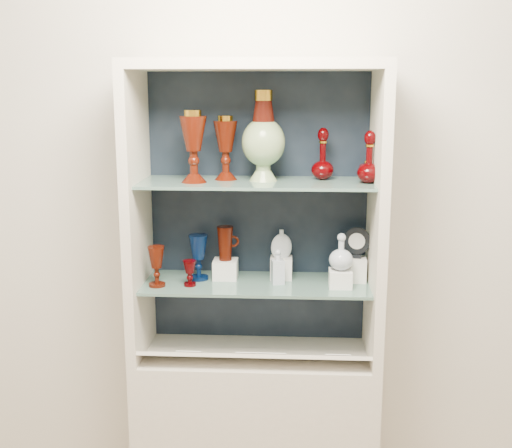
# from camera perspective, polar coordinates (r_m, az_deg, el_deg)

# --- Properties ---
(wall_back) EXTENTS (3.50, 0.02, 2.80)m
(wall_back) POSITION_cam_1_polar(r_m,az_deg,el_deg) (2.76, 0.25, 2.99)
(wall_back) COLOR silver
(wall_back) RESTS_ON ground
(cabinet_base) EXTENTS (1.00, 0.40, 0.75)m
(cabinet_base) POSITION_cam_1_polar(r_m,az_deg,el_deg) (2.90, 0.00, -18.14)
(cabinet_base) COLOR beige
(cabinet_base) RESTS_ON ground
(cabinet_back_panel) EXTENTS (0.98, 0.02, 1.15)m
(cabinet_back_panel) POSITION_cam_1_polar(r_m,az_deg,el_deg) (2.75, 0.22, 1.34)
(cabinet_back_panel) COLOR black
(cabinet_back_panel) RESTS_ON cabinet_base
(cabinet_side_left) EXTENTS (0.04, 0.40, 1.15)m
(cabinet_side_left) POSITION_cam_1_polar(r_m,az_deg,el_deg) (2.63, -10.50, 0.65)
(cabinet_side_left) COLOR beige
(cabinet_side_left) RESTS_ON cabinet_base
(cabinet_side_right) EXTENTS (0.04, 0.40, 1.15)m
(cabinet_side_right) POSITION_cam_1_polar(r_m,az_deg,el_deg) (2.58, 10.71, 0.42)
(cabinet_side_right) COLOR beige
(cabinet_side_right) RESTS_ON cabinet_base
(cabinet_top_cap) EXTENTS (1.00, 0.40, 0.04)m
(cabinet_top_cap) POSITION_cam_1_polar(r_m,az_deg,el_deg) (2.51, 0.00, 13.98)
(cabinet_top_cap) COLOR beige
(cabinet_top_cap) RESTS_ON cabinet_side_left
(shelf_lower) EXTENTS (0.92, 0.34, 0.01)m
(shelf_lower) POSITION_cam_1_polar(r_m,az_deg,el_deg) (2.65, 0.02, -5.33)
(shelf_lower) COLOR slate
(shelf_lower) RESTS_ON cabinet_side_left
(shelf_upper) EXTENTS (0.92, 0.34, 0.01)m
(shelf_upper) POSITION_cam_1_polar(r_m,az_deg,el_deg) (2.56, 0.02, 3.69)
(shelf_upper) COLOR slate
(shelf_upper) RESTS_ON cabinet_side_left
(label_ledge) EXTENTS (0.92, 0.17, 0.09)m
(label_ledge) POSITION_cam_1_polar(r_m,az_deg,el_deg) (2.62, -0.14, -11.69)
(label_ledge) COLOR beige
(label_ledge) RESTS_ON cabinet_base
(label_card_0) EXTENTS (0.10, 0.06, 0.03)m
(label_card_0) POSITION_cam_1_polar(r_m,az_deg,el_deg) (2.64, -5.94, -11.21)
(label_card_0) COLOR white
(label_card_0) RESTS_ON label_ledge
(label_card_1) EXTENTS (0.10, 0.06, 0.03)m
(label_card_1) POSITION_cam_1_polar(r_m,az_deg,el_deg) (2.62, 7.26, -11.46)
(label_card_1) COLOR white
(label_card_1) RESTS_ON label_ledge
(label_card_2) EXTENTS (0.10, 0.06, 0.03)m
(label_card_2) POSITION_cam_1_polar(r_m,az_deg,el_deg) (2.61, 1.58, -11.43)
(label_card_2) COLOR white
(label_card_2) RESTS_ON label_ledge
(label_card_3) EXTENTS (0.10, 0.06, 0.03)m
(label_card_3) POSITION_cam_1_polar(r_m,az_deg,el_deg) (2.62, -0.66, -11.38)
(label_card_3) COLOR white
(label_card_3) RESTS_ON label_ledge
(pedestal_lamp_left) EXTENTS (0.14, 0.14, 0.28)m
(pedestal_lamp_left) POSITION_cam_1_polar(r_m,az_deg,el_deg) (2.52, -5.58, 6.87)
(pedestal_lamp_left) COLOR #4D1307
(pedestal_lamp_left) RESTS_ON shelf_upper
(pedestal_lamp_right) EXTENTS (0.13, 0.13, 0.26)m
(pedestal_lamp_right) POSITION_cam_1_polar(r_m,az_deg,el_deg) (2.59, -2.72, 6.78)
(pedestal_lamp_right) COLOR #4D1307
(pedestal_lamp_right) RESTS_ON shelf_upper
(enamel_urn) EXTENTS (0.20, 0.20, 0.36)m
(enamel_urn) POSITION_cam_1_polar(r_m,az_deg,el_deg) (2.56, 0.66, 7.84)
(enamel_urn) COLOR #0E4326
(enamel_urn) RESTS_ON shelf_upper
(ruby_decanter_a) EXTENTS (0.11, 0.11, 0.23)m
(ruby_decanter_a) POSITION_cam_1_polar(r_m,az_deg,el_deg) (2.60, 5.96, 6.50)
(ruby_decanter_a) COLOR #3E0001
(ruby_decanter_a) RESTS_ON shelf_upper
(ruby_decanter_b) EXTENTS (0.11, 0.11, 0.22)m
(ruby_decanter_b) POSITION_cam_1_polar(r_m,az_deg,el_deg) (2.53, 10.05, 6.02)
(ruby_decanter_b) COLOR #3E0001
(ruby_decanter_b) RESTS_ON shelf_upper
(lidded_bowl) EXTENTS (0.09, 0.09, 0.08)m
(lidded_bowl) POSITION_cam_1_polar(r_m,az_deg,el_deg) (2.62, 9.77, 4.78)
(lidded_bowl) COLOR #3E0001
(lidded_bowl) RESTS_ON shelf_upper
(cobalt_goblet) EXTENTS (0.10, 0.10, 0.19)m
(cobalt_goblet) POSITION_cam_1_polar(r_m,az_deg,el_deg) (2.67, -5.13, -2.97)
(cobalt_goblet) COLOR #02133A
(cobalt_goblet) RESTS_ON shelf_lower
(ruby_goblet_tall) EXTENTS (0.08, 0.08, 0.16)m
(ruby_goblet_tall) POSITION_cam_1_polar(r_m,az_deg,el_deg) (2.61, -8.84, -3.75)
(ruby_goblet_tall) COLOR #4D1307
(ruby_goblet_tall) RESTS_ON shelf_lower
(ruby_goblet_small) EXTENTS (0.06, 0.06, 0.10)m
(ruby_goblet_small) POSITION_cam_1_polar(r_m,az_deg,el_deg) (2.60, -5.91, -4.38)
(ruby_goblet_small) COLOR #3E0001
(ruby_goblet_small) RESTS_ON shelf_lower
(riser_ruby_pitcher) EXTENTS (0.10, 0.10, 0.08)m
(riser_ruby_pitcher) POSITION_cam_1_polar(r_m,az_deg,el_deg) (2.69, -2.73, -4.03)
(riser_ruby_pitcher) COLOR silver
(riser_ruby_pitcher) RESTS_ON shelf_lower
(ruby_pitcher) EXTENTS (0.12, 0.09, 0.14)m
(ruby_pitcher) POSITION_cam_1_polar(r_m,az_deg,el_deg) (2.67, -2.76, -1.73)
(ruby_pitcher) COLOR #4D1307
(ruby_pitcher) RESTS_ON riser_ruby_pitcher
(clear_square_bottle) EXTENTS (0.06, 0.06, 0.14)m
(clear_square_bottle) POSITION_cam_1_polar(r_m,az_deg,el_deg) (2.62, 1.95, -3.79)
(clear_square_bottle) COLOR #A9B4C4
(clear_square_bottle) RESTS_ON shelf_lower
(riser_flat_flask) EXTENTS (0.09, 0.09, 0.09)m
(riser_flat_flask) POSITION_cam_1_polar(r_m,az_deg,el_deg) (2.70, 2.25, -3.91)
(riser_flat_flask) COLOR silver
(riser_flat_flask) RESTS_ON shelf_lower
(flat_flask) EXTENTS (0.09, 0.06, 0.12)m
(flat_flask) POSITION_cam_1_polar(r_m,az_deg,el_deg) (2.67, 2.27, -1.70)
(flat_flask) COLOR #B3BEC6
(flat_flask) RESTS_ON riser_flat_flask
(riser_clear_round_decanter) EXTENTS (0.09, 0.09, 0.07)m
(riser_clear_round_decanter) POSITION_cam_1_polar(r_m,az_deg,el_deg) (2.60, 7.51, -4.83)
(riser_clear_round_decanter) COLOR silver
(riser_clear_round_decanter) RESTS_ON shelf_lower
(clear_round_decanter) EXTENTS (0.10, 0.10, 0.14)m
(clear_round_decanter) POSITION_cam_1_polar(r_m,az_deg,el_deg) (2.57, 7.58, -2.55)
(clear_round_decanter) COLOR #A9B4C4
(clear_round_decanter) RESTS_ON riser_clear_round_decanter
(riser_cameo_medallion) EXTENTS (0.08, 0.08, 0.10)m
(riser_cameo_medallion) POSITION_cam_1_polar(r_m,az_deg,el_deg) (2.68, 8.87, -4.01)
(riser_cameo_medallion) COLOR silver
(riser_cameo_medallion) RESTS_ON shelf_lower
(cameo_medallion) EXTENTS (0.12, 0.06, 0.13)m
(cameo_medallion) POSITION_cam_1_polar(r_m,az_deg,el_deg) (2.65, 8.95, -1.61)
(cameo_medallion) COLOR black
(cameo_medallion) RESTS_ON riser_cameo_medallion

